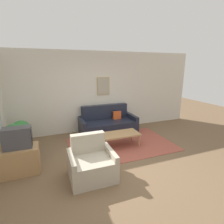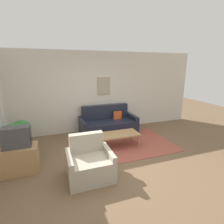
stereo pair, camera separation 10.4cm
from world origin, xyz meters
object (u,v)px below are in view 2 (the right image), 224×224
Objects in this scene: armchair at (90,164)px; potted_plant_tall at (14,138)px; couch at (108,124)px; coffee_table at (119,135)px; tv at (17,137)px.

armchair is 0.94× the size of potted_plant_tall.
potted_plant_tall reaches higher than couch.
couch is at bearing 22.07° from potted_plant_tall.
coffee_table is at bearing 52.27° from armchair.
couch is at bearing 69.82° from armchair.
couch is 1.14m from coffee_table.
coffee_table is at bearing 9.67° from tv.
armchair is (1.36, -0.68, -0.50)m from tv.
coffee_table is (-0.06, -1.14, 0.05)m from couch.
coffee_table is at bearing -92.98° from couch.
tv reaches higher than coffee_table.
couch is 2.98m from tv.
armchair is 1.92m from potted_plant_tall.
tv is (-2.43, -0.41, 0.43)m from coffee_table.
coffee_table is 1.19× the size of potted_plant_tall.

